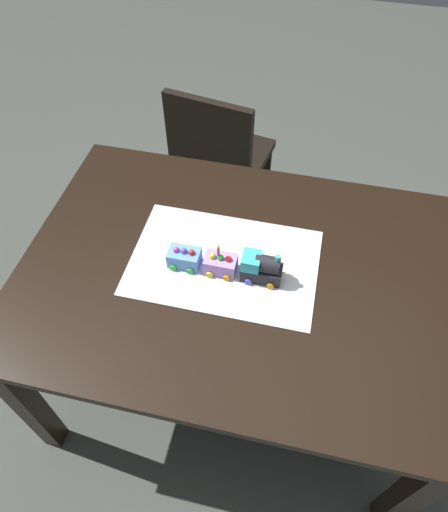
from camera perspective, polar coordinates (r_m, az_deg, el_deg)
ground_plane at (r=2.11m, az=1.25°, el=-13.93°), size 8.00×8.00×0.00m
dining_table at (r=1.56m, az=1.65°, el=-4.16°), size 1.40×1.00×0.74m
chair at (r=2.27m, az=-0.61°, el=11.85°), size 0.46×0.46×0.86m
cake_board at (r=1.49m, az=0.00°, el=-0.77°), size 0.60×0.40×0.00m
cake_locomotive at (r=1.42m, az=4.65°, el=-1.46°), size 0.14×0.08×0.12m
cake_car_gondola_lavender at (r=1.45m, az=-0.42°, el=-0.98°), size 0.10×0.08×0.07m
cake_car_tanker_sky_blue at (r=1.47m, az=-4.91°, el=-0.17°), size 0.10×0.08×0.07m
birthday_candle at (r=1.40m, az=-0.71°, el=0.72°), size 0.01×0.01×0.05m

